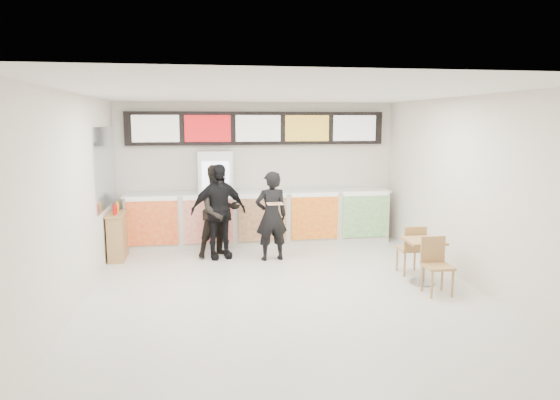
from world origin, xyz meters
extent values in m
plane|color=beige|center=(0.00, 0.00, 0.00)|extent=(7.00, 7.00, 0.00)
plane|color=white|center=(0.00, 0.00, 3.00)|extent=(7.00, 7.00, 0.00)
plane|color=silver|center=(0.00, 3.50, 1.50)|extent=(6.00, 0.00, 6.00)
plane|color=silver|center=(-3.00, 0.00, 1.50)|extent=(0.00, 7.00, 7.00)
plane|color=silver|center=(3.00, 0.00, 1.50)|extent=(0.00, 7.00, 7.00)
cube|color=silver|center=(0.00, 3.10, 0.55)|extent=(5.50, 0.70, 1.10)
cube|color=silver|center=(0.00, 3.10, 1.12)|extent=(5.56, 0.76, 0.04)
cube|color=red|center=(-2.20, 2.72, 0.61)|extent=(0.99, 0.02, 0.90)
cube|color=#D72F6A|center=(-1.10, 2.72, 0.61)|extent=(0.99, 0.02, 0.90)
cube|color=brown|center=(0.00, 2.72, 0.61)|extent=(0.99, 0.02, 0.90)
cube|color=yellow|center=(1.10, 2.72, 0.61)|extent=(0.99, 0.02, 0.90)
cube|color=green|center=(2.20, 2.72, 0.61)|extent=(0.99, 0.02, 0.90)
cube|color=black|center=(0.00, 3.42, 2.45)|extent=(5.50, 0.12, 0.70)
cube|color=silver|center=(-2.12, 3.35, 2.45)|extent=(0.95, 0.02, 0.55)
cube|color=red|center=(-1.06, 3.35, 2.45)|extent=(0.95, 0.02, 0.55)
cube|color=silver|center=(0.00, 3.35, 2.45)|extent=(0.95, 0.02, 0.55)
cube|color=gold|center=(1.06, 3.35, 2.45)|extent=(0.95, 0.02, 0.55)
cube|color=silver|center=(2.12, 3.35, 2.45)|extent=(0.95, 0.02, 0.55)
cube|color=white|center=(-0.93, 3.12, 1.00)|extent=(0.70, 0.65, 2.00)
cube|color=white|center=(-0.93, 2.78, 1.05)|extent=(0.54, 0.02, 1.50)
cylinder|color=#1C921A|center=(-1.14, 2.82, 0.45)|extent=(0.07, 0.07, 0.22)
cylinder|color=#FF5515|center=(-1.00, 2.82, 0.45)|extent=(0.07, 0.07, 0.22)
cylinder|color=red|center=(-0.86, 2.82, 0.45)|extent=(0.07, 0.07, 0.22)
cylinder|color=#1745AD|center=(-0.72, 2.82, 0.45)|extent=(0.07, 0.07, 0.22)
cylinder|color=#FF5515|center=(-1.14, 2.82, 0.83)|extent=(0.07, 0.07, 0.22)
cylinder|color=red|center=(-1.00, 2.82, 0.83)|extent=(0.07, 0.07, 0.22)
cylinder|color=#1745AD|center=(-0.86, 2.82, 0.83)|extent=(0.07, 0.07, 0.22)
cylinder|color=#1C921A|center=(-0.72, 2.82, 0.83)|extent=(0.07, 0.07, 0.22)
cylinder|color=red|center=(-1.14, 2.82, 1.21)|extent=(0.07, 0.07, 0.22)
cylinder|color=#1745AD|center=(-1.00, 2.82, 1.21)|extent=(0.07, 0.07, 0.22)
cylinder|color=#1C921A|center=(-0.86, 2.82, 1.21)|extent=(0.07, 0.07, 0.22)
cylinder|color=#FF5515|center=(-0.72, 2.82, 1.21)|extent=(0.07, 0.07, 0.22)
cylinder|color=#1745AD|center=(-1.14, 2.82, 1.59)|extent=(0.07, 0.07, 0.22)
cylinder|color=#1C921A|center=(-1.00, 2.82, 1.59)|extent=(0.07, 0.07, 0.22)
cylinder|color=#FF5515|center=(-0.86, 2.82, 1.59)|extent=(0.07, 0.07, 0.22)
cylinder|color=red|center=(-0.72, 2.82, 1.59)|extent=(0.07, 0.07, 0.22)
cube|color=#B2B7BF|center=(-2.99, 2.45, 1.75)|extent=(0.01, 2.00, 1.50)
imported|color=black|center=(0.06, 1.84, 0.84)|extent=(0.66, 0.48, 1.69)
imported|color=black|center=(-0.90, 2.25, 0.89)|extent=(1.06, 0.96, 1.78)
imported|color=black|center=(-0.92, 2.14, 0.90)|extent=(1.13, 0.64, 1.81)
cube|color=beige|center=(0.06, 1.39, 1.15)|extent=(0.28, 0.28, 0.01)
cone|color=#CC7233|center=(0.06, 1.39, 1.16)|extent=(0.36, 0.36, 0.02)
cube|color=#A7834C|center=(2.27, 0.06, 0.71)|extent=(0.60, 0.60, 0.04)
cylinder|color=gray|center=(2.27, 0.06, 0.35)|extent=(0.08, 0.08, 0.70)
cylinder|color=gray|center=(2.27, 0.06, 0.01)|extent=(0.43, 0.43, 0.03)
cube|color=#A7834C|center=(2.25, -0.47, 0.44)|extent=(0.42, 0.42, 0.04)
cube|color=#A7834C|center=(2.25, -0.28, 0.66)|extent=(0.39, 0.04, 0.41)
cube|color=#A7834C|center=(2.28, 0.60, 0.44)|extent=(0.42, 0.42, 0.04)
cube|color=#A7834C|center=(2.28, 0.41, 0.66)|extent=(0.39, 0.04, 0.41)
cube|color=#A7834C|center=(-2.82, 2.38, 0.42)|extent=(0.28, 0.75, 0.85)
cube|color=#A7834C|center=(-2.82, 2.38, 0.87)|extent=(0.32, 0.79, 0.04)
cylinder|color=red|center=(-2.82, 2.17, 0.97)|extent=(0.06, 0.06, 0.17)
cylinder|color=red|center=(-2.82, 2.33, 0.97)|extent=(0.06, 0.06, 0.17)
cylinder|color=yellow|center=(-2.82, 2.49, 0.97)|extent=(0.06, 0.06, 0.17)
cylinder|color=brown|center=(-2.82, 2.64, 0.97)|extent=(0.06, 0.06, 0.17)
camera|label=1|loc=(-1.27, -7.24, 2.60)|focal=32.00mm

